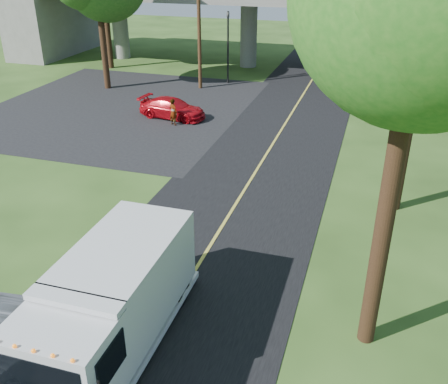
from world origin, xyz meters
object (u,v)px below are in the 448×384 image
at_px(step_van, 113,300).
at_px(red_sedan, 172,108).
at_px(traffic_signal, 228,40).
at_px(utility_pole, 199,23).
at_px(pedestrian, 173,112).

relative_size(step_van, red_sedan, 1.55).
bearing_deg(traffic_signal, red_sedan, -95.04).
xyz_separation_m(traffic_signal, utility_pole, (-1.50, -2.00, 1.40)).
distance_m(red_sedan, pedestrian, 1.36).
bearing_deg(red_sedan, traffic_signal, 2.20).
relative_size(traffic_signal, step_van, 0.81).
relative_size(utility_pole, step_van, 1.40).
xyz_separation_m(utility_pole, step_van, (6.67, -25.18, -3.13)).
bearing_deg(step_van, utility_pole, 104.51).
xyz_separation_m(utility_pole, red_sedan, (0.71, -6.98, -3.99)).
xyz_separation_m(traffic_signal, step_van, (5.17, -27.18, -1.74)).
distance_m(step_van, red_sedan, 19.18).
distance_m(traffic_signal, utility_pole, 2.86).
bearing_deg(pedestrian, utility_pole, -56.86).
height_order(traffic_signal, pedestrian, traffic_signal).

